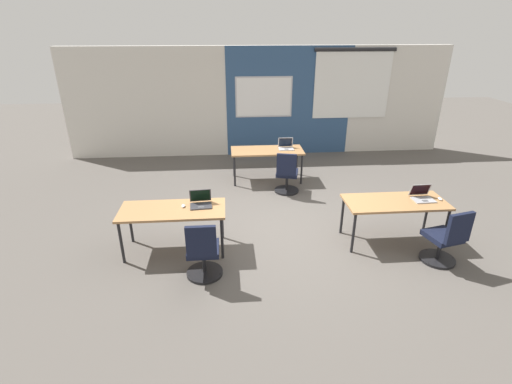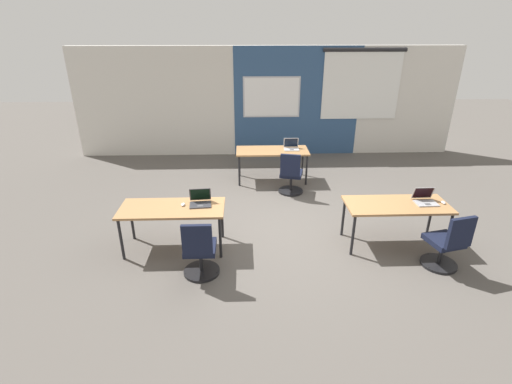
% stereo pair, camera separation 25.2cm
% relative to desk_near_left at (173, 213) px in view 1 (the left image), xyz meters
% --- Properties ---
extents(ground_plane, '(24.00, 24.00, 0.00)m').
position_rel_desk_near_left_xyz_m(ground_plane, '(1.75, 0.60, -0.66)').
color(ground_plane, '#56514C').
extents(back_wall_assembly, '(10.00, 0.27, 2.80)m').
position_rel_desk_near_left_xyz_m(back_wall_assembly, '(1.80, 4.79, 0.75)').
color(back_wall_assembly, silver).
rests_on(back_wall_assembly, ground).
extents(desk_near_left, '(1.60, 0.70, 0.72)m').
position_rel_desk_near_left_xyz_m(desk_near_left, '(0.00, 0.00, 0.00)').
color(desk_near_left, '#A37547').
rests_on(desk_near_left, ground).
extents(desk_near_right, '(1.60, 0.70, 0.72)m').
position_rel_desk_near_left_xyz_m(desk_near_right, '(3.50, 0.00, 0.00)').
color(desk_near_right, '#A37547').
rests_on(desk_near_right, ground).
extents(desk_far_center, '(1.60, 0.70, 0.72)m').
position_rel_desk_near_left_xyz_m(desk_far_center, '(1.75, 2.80, 0.00)').
color(desk_far_center, '#A37547').
rests_on(desk_far_center, ground).
extents(laptop_near_right_end, '(0.34, 0.32, 0.23)m').
position_rel_desk_near_left_xyz_m(laptop_near_right_end, '(3.95, 0.04, 0.11)').
color(laptop_near_right_end, '#9E9EA3').
rests_on(laptop_near_right_end, desk_near_right).
extents(mouse_near_right_end, '(0.06, 0.10, 0.03)m').
position_rel_desk_near_left_xyz_m(mouse_near_right_end, '(4.22, -0.01, 0.08)').
color(mouse_near_right_end, silver).
rests_on(mouse_near_right_end, desk_near_right).
extents(chair_near_right_end, '(0.53, 0.58, 0.92)m').
position_rel_desk_near_left_xyz_m(chair_near_right_end, '(4.01, -0.69, -0.28)').
color(chair_near_right_end, black).
rests_on(chair_near_right_end, ground).
extents(laptop_near_left_inner, '(0.35, 0.31, 0.23)m').
position_rel_desk_near_left_xyz_m(laptop_near_left_inner, '(0.43, 0.10, 0.11)').
color(laptop_near_left_inner, '#333338').
rests_on(laptop_near_left_inner, desk_near_left).
extents(mouse_near_left_inner, '(0.06, 0.10, 0.03)m').
position_rel_desk_near_left_xyz_m(mouse_near_left_inner, '(0.16, 0.06, 0.08)').
color(mouse_near_left_inner, silver).
rests_on(mouse_near_left_inner, desk_near_left).
extents(chair_near_left_inner, '(0.52, 0.54, 0.92)m').
position_rel_desk_near_left_xyz_m(chair_near_left_inner, '(0.48, -0.76, -0.28)').
color(chair_near_left_inner, black).
rests_on(chair_near_left_inner, ground).
extents(laptop_far_right, '(0.33, 0.27, 0.24)m').
position_rel_desk_near_left_xyz_m(laptop_far_right, '(2.18, 2.85, 0.11)').
color(laptop_far_right, '#B7B7BC').
rests_on(laptop_far_right, desk_far_center).
extents(chair_far_right, '(0.53, 0.59, 0.92)m').
position_rel_desk_near_left_xyz_m(chair_far_right, '(2.09, 2.05, -0.28)').
color(chair_far_right, black).
rests_on(chair_far_right, ground).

